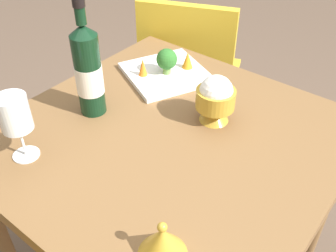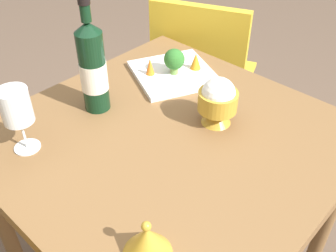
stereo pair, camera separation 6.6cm
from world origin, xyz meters
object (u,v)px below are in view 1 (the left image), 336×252
wine_glass (14,115)px  carrot_garnish_right (143,67)px  wine_bottle (88,71)px  carrot_garnish_left (188,60)px  chair_near_window (189,69)px  serving_plate (166,73)px  rice_bowl (216,98)px  broccoli_floret (167,60)px  rice_bowl_lid (162,242)px

wine_glass → carrot_garnish_right: wine_glass is taller
wine_bottle → carrot_garnish_left: 0.37m
chair_near_window → serving_plate: chair_near_window is taller
chair_near_window → serving_plate: 0.44m
wine_glass → serving_plate: bearing=176.4°
chair_near_window → rice_bowl: size_ratio=6.00×
wine_bottle → rice_bowl: bearing=121.0°
chair_near_window → broccoli_floret: chair_near_window is taller
serving_plate → carrot_garnish_left: 0.08m
rice_bowl_lid → rice_bowl: bearing=-159.5°
broccoli_floret → carrot_garnish_right: size_ratio=1.49×
wine_glass → chair_near_window: bearing=-172.0°
carrot_garnish_left → carrot_garnish_right: size_ratio=0.98×
serving_plate → broccoli_floret: bearing=49.8°
serving_plate → rice_bowl_lid: bearing=38.0°
wine_bottle → carrot_garnish_right: bearing=-179.4°
wine_bottle → carrot_garnish_right: wine_bottle is taller
chair_near_window → carrot_garnish_right: (0.42, 0.11, 0.24)m
broccoli_floret → carrot_garnish_left: broccoli_floret is taller
chair_near_window → broccoli_floret: 0.48m
wine_glass → carrot_garnish_right: size_ratio=3.11×
broccoli_floret → carrot_garnish_right: 0.08m
chair_near_window → rice_bowl_lid: chair_near_window is taller
wine_glass → rice_bowl: wine_glass is taller
chair_near_window → rice_bowl_lid: bearing=-79.4°
wine_bottle → rice_bowl: wine_bottle is taller
wine_glass → carrot_garnish_left: 0.61m
serving_plate → carrot_garnish_right: 0.09m
rice_bowl_lid → carrot_garnish_right: 0.67m
chair_near_window → rice_bowl: 0.68m
wine_bottle → wine_glass: wine_bottle is taller
wine_bottle → carrot_garnish_right: (-0.22, -0.00, -0.09)m
wine_glass → carrot_garnish_left: size_ratio=3.18×
rice_bowl → broccoli_floret: (-0.10, -0.25, -0.01)m
rice_bowl → carrot_garnish_right: bearing=-97.9°
carrot_garnish_left → rice_bowl_lid: bearing=32.2°
rice_bowl → serving_plate: 0.29m
broccoli_floret → carrot_garnish_right: broccoli_floret is taller
rice_bowl → serving_plate: size_ratio=0.43×
broccoli_floret → carrot_garnish_left: size_ratio=1.52×
serving_plate → carrot_garnish_right: size_ratio=5.79×
wine_bottle → broccoli_floret: size_ratio=3.96×
wine_glass → broccoli_floret: size_ratio=2.09×
serving_plate → broccoli_floret: size_ratio=3.88×
carrot_garnish_left → serving_plate: bearing=-31.6°
serving_plate → broccoli_floret: broccoli_floret is taller
wine_glass → rice_bowl_lid: 0.46m
wine_glass → carrot_garnish_right: 0.48m
serving_plate → carrot_garnish_right: carrot_garnish_right is taller
wine_glass → carrot_garnish_left: bearing=173.0°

